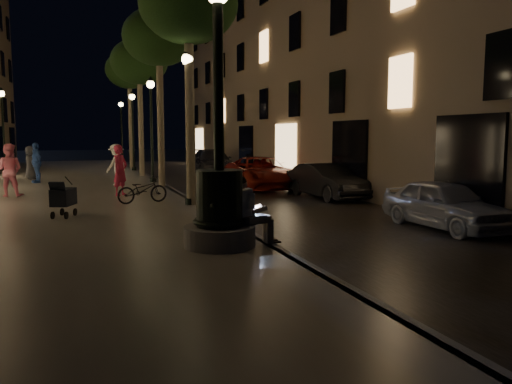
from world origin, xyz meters
name	(u,v)px	position (x,y,z in m)	size (l,w,h in m)	color
ground	(163,188)	(0.00, 15.00, 0.00)	(120.00, 120.00, 0.00)	black
cobble_lane	(227,186)	(3.00, 15.00, 0.01)	(6.00, 45.00, 0.02)	black
promenade	(68,189)	(-4.00, 15.00, 0.10)	(8.00, 45.00, 0.20)	#636057
curb_strip	(163,186)	(0.00, 15.00, 0.10)	(0.25, 45.00, 0.20)	#59595B
building_right	(332,42)	(10.00, 18.00, 7.50)	(8.00, 36.00, 15.00)	#847152
fountain_lamppost	(219,195)	(-1.00, 2.00, 1.21)	(1.40, 1.40, 5.21)	#59595B
seated_man_laptop	(249,209)	(-0.39, 2.00, 0.91)	(0.99, 0.33, 1.36)	gray
tree_near	(188,5)	(-0.25, 8.00, 6.24)	(3.00, 3.00, 7.30)	#6B604C
tree_second	(159,38)	(-0.20, 14.00, 6.33)	(3.00, 3.00, 7.40)	#6B604C
tree_third	(139,63)	(-0.30, 20.00, 6.14)	(3.00, 3.00, 7.20)	#6B604C
tree_far	(129,71)	(-0.22, 26.00, 6.43)	(3.00, 3.00, 7.50)	#6B604C
lamp_curb_a	(188,107)	(-0.30, 8.00, 3.24)	(0.36, 0.36, 4.81)	black
lamp_curb_b	(151,116)	(-0.30, 16.00, 3.24)	(0.36, 0.36, 4.81)	black
lamp_curb_c	(133,120)	(-0.30, 24.00, 3.24)	(0.36, 0.36, 4.81)	black
lamp_curb_d	(121,123)	(-0.30, 32.00, 3.24)	(0.36, 0.36, 4.81)	black
lamp_left_c	(3,119)	(-7.40, 24.00, 3.24)	(0.36, 0.36, 4.81)	black
stroller	(63,197)	(-3.96, 6.70, 0.74)	(0.68, 1.05, 1.08)	black
car_front	(445,204)	(5.15, 2.86, 0.62)	(1.48, 3.67, 1.25)	#B6B9BE
car_second	(326,181)	(5.20, 9.34, 0.65)	(1.38, 3.95, 1.30)	black
car_third	(260,173)	(4.00, 13.25, 0.70)	(2.33, 5.06, 1.41)	maroon
car_rear	(212,162)	(4.00, 21.55, 0.75)	(2.11, 5.19, 1.51)	#2A2A2E
pedestrian_red	(120,170)	(-2.13, 11.17, 1.11)	(0.66, 0.44, 1.82)	#C3274B
pedestrian_pink	(9,170)	(-5.85, 12.18, 1.14)	(0.91, 0.71, 1.87)	pink
pedestrian_white	(116,164)	(-1.96, 15.22, 1.09)	(1.15, 0.66, 1.77)	white
pedestrian_blue	(36,163)	(-5.32, 17.37, 1.11)	(1.07, 0.44, 1.82)	#274790
pedestrian_dark	(30,163)	(-5.72, 19.31, 1.02)	(0.80, 0.52, 1.64)	#333438
bicycle	(142,190)	(-1.65, 8.83, 0.63)	(0.57, 1.63, 0.86)	black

